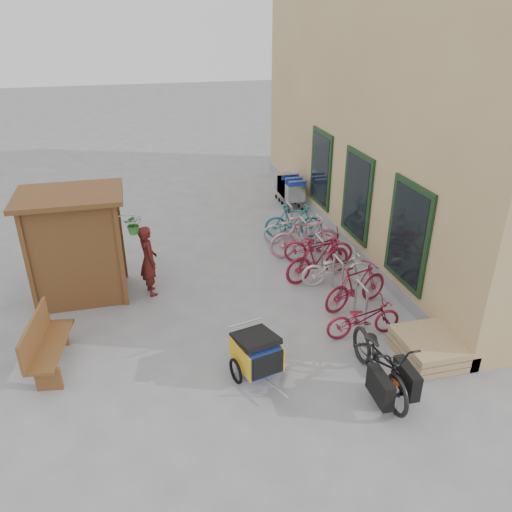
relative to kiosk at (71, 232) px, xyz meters
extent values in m
plane|color=gray|center=(3.28, -2.47, -1.55)|extent=(80.00, 80.00, 0.00)
cube|color=tan|center=(9.78, 2.03, 1.95)|extent=(6.00, 13.00, 7.00)
cube|color=gray|center=(6.86, 2.03, -1.40)|extent=(0.18, 13.00, 0.30)
cube|color=black|center=(6.75, -1.97, 0.05)|extent=(0.06, 1.50, 2.20)
cube|color=black|center=(6.72, -1.97, 0.05)|extent=(0.02, 1.25, 1.95)
cube|color=black|center=(6.75, 0.53, 0.05)|extent=(0.06, 1.50, 2.20)
cube|color=black|center=(6.72, 0.53, 0.05)|extent=(0.02, 1.25, 1.95)
cube|color=black|center=(6.75, 3.03, 0.05)|extent=(0.06, 1.50, 2.20)
cube|color=black|center=(6.72, 3.03, 0.05)|extent=(0.02, 1.25, 1.95)
cube|color=brown|center=(-0.82, -0.62, -0.40)|extent=(0.09, 0.09, 2.30)
cube|color=brown|center=(0.98, -0.62, -0.40)|extent=(0.09, 0.09, 2.30)
cube|color=brown|center=(-0.82, 0.68, -0.40)|extent=(0.09, 0.09, 2.30)
cube|color=brown|center=(0.98, 0.68, -0.40)|extent=(0.09, 0.09, 2.30)
cube|color=brown|center=(-0.79, 0.03, -0.40)|extent=(0.05, 1.30, 2.30)
cube|color=brown|center=(0.08, -0.59, -0.40)|extent=(1.80, 0.05, 2.30)
cube|color=brown|center=(0.08, 0.65, -0.40)|extent=(1.80, 0.05, 2.30)
cube|color=brown|center=(0.08, 0.03, 0.80)|extent=(2.15, 1.65, 0.10)
cube|color=brown|center=(-0.12, 0.03, -0.65)|extent=(1.30, 1.15, 0.04)
cube|color=brown|center=(-0.12, 0.03, -0.05)|extent=(1.30, 1.15, 0.04)
cylinder|color=#A5A8AD|center=(1.16, -0.62, 0.50)|extent=(0.36, 0.02, 0.02)
imported|color=#2F7127|center=(1.31, -0.62, 0.30)|extent=(0.38, 0.33, 0.42)
cylinder|color=#A5A8AD|center=(5.58, -2.72, -1.13)|extent=(0.05, 0.05, 0.84)
cylinder|color=#A5A8AD|center=(5.58, -2.22, -1.13)|extent=(0.05, 0.05, 0.84)
cylinder|color=#A5A8AD|center=(5.58, -2.47, -0.71)|extent=(0.05, 0.50, 0.05)
cylinder|color=#A5A8AD|center=(5.58, -1.52, -1.13)|extent=(0.05, 0.05, 0.84)
cylinder|color=#A5A8AD|center=(5.58, -1.02, -1.13)|extent=(0.05, 0.05, 0.84)
cylinder|color=#A5A8AD|center=(5.58, -1.27, -0.71)|extent=(0.05, 0.50, 0.05)
cylinder|color=#A5A8AD|center=(5.58, -0.32, -1.13)|extent=(0.05, 0.05, 0.84)
cylinder|color=#A5A8AD|center=(5.58, 0.18, -1.13)|extent=(0.05, 0.05, 0.84)
cylinder|color=#A5A8AD|center=(5.58, -0.07, -0.71)|extent=(0.05, 0.50, 0.05)
cylinder|color=#A5A8AD|center=(5.58, 0.88, -1.13)|extent=(0.05, 0.05, 0.84)
cylinder|color=#A5A8AD|center=(5.58, 1.38, -1.13)|extent=(0.05, 0.05, 0.84)
cylinder|color=#A5A8AD|center=(5.58, 1.13, -0.71)|extent=(0.05, 0.50, 0.05)
cylinder|color=#A5A8AD|center=(5.58, 2.08, -1.13)|extent=(0.05, 0.05, 0.84)
cylinder|color=#A5A8AD|center=(5.58, 2.58, -1.13)|extent=(0.05, 0.05, 0.84)
cylinder|color=#A5A8AD|center=(5.58, 2.33, -0.71)|extent=(0.05, 0.50, 0.05)
cube|color=tan|center=(6.28, -3.87, -1.48)|extent=(1.00, 1.20, 0.12)
cube|color=tan|center=(6.28, -3.87, -1.34)|extent=(1.00, 1.20, 0.12)
cube|color=tan|center=(6.28, -3.87, -1.20)|extent=(1.00, 1.20, 0.12)
cube|color=brown|center=(-0.32, -2.47, -1.11)|extent=(0.69, 1.64, 0.06)
cube|color=brown|center=(-0.54, -2.47, -0.81)|extent=(0.27, 1.59, 0.53)
cube|color=brown|center=(-0.32, -3.10, -1.34)|extent=(0.43, 0.12, 0.42)
cube|color=brown|center=(-0.32, -1.83, -1.34)|extent=(0.43, 0.12, 0.42)
cube|color=silver|center=(6.28, 4.15, -0.94)|extent=(0.56, 0.87, 0.53)
cube|color=#1A35AF|center=(6.28, 3.71, -0.58)|extent=(0.56, 0.04, 0.18)
cylinder|color=silver|center=(6.28, 3.68, -0.50)|extent=(0.60, 0.04, 0.04)
cylinder|color=black|center=(6.05, 3.79, -1.49)|extent=(0.04, 0.12, 0.12)
cube|color=silver|center=(6.28, 4.51, -0.94)|extent=(0.56, 0.87, 0.53)
cube|color=#1A35AF|center=(6.28, 4.07, -0.58)|extent=(0.56, 0.04, 0.18)
cylinder|color=silver|center=(6.28, 4.04, -0.50)|extent=(0.60, 0.04, 0.04)
cylinder|color=black|center=(6.05, 4.15, -1.49)|extent=(0.04, 0.12, 0.12)
cube|color=silver|center=(6.28, 4.87, -0.94)|extent=(0.56, 0.87, 0.53)
cube|color=#1A35AF|center=(6.28, 4.43, -0.58)|extent=(0.56, 0.04, 0.18)
cylinder|color=silver|center=(6.28, 4.40, -0.50)|extent=(0.60, 0.04, 0.04)
cylinder|color=black|center=(6.05, 4.51, -1.49)|extent=(0.04, 0.12, 0.12)
cube|color=navy|center=(3.13, -3.56, -1.10)|extent=(0.76, 0.90, 0.46)
cube|color=gold|center=(2.83, -3.64, -1.10)|extent=(0.21, 0.77, 0.46)
cube|color=gold|center=(3.44, -3.49, -1.10)|extent=(0.21, 0.77, 0.46)
cube|color=black|center=(3.23, -3.97, -1.07)|extent=(0.55, 0.16, 0.42)
cube|color=black|center=(3.12, -3.52, -0.82)|extent=(0.81, 0.88, 0.22)
torus|color=black|center=(2.74, -3.66, -1.34)|extent=(0.16, 0.46, 0.46)
torus|color=black|center=(3.53, -3.47, -1.34)|extent=(0.16, 0.46, 0.46)
cylinder|color=#B7B7BC|center=(3.29, -4.22, -1.34)|extent=(0.18, 0.66, 0.03)
cylinder|color=#B7B7BC|center=(3.03, -3.14, -0.74)|extent=(0.62, 0.17, 0.03)
imported|color=black|center=(5.05, -4.33, -1.02)|extent=(0.75, 2.04, 1.07)
cube|color=black|center=(4.79, -4.88, -1.10)|extent=(0.19, 0.65, 0.45)
cube|color=black|center=(5.29, -4.79, -1.10)|extent=(0.19, 0.65, 0.45)
cube|color=#C34A12|center=(5.04, -4.83, -1.05)|extent=(0.12, 0.18, 0.12)
imported|color=maroon|center=(1.53, -0.23, -0.74)|extent=(0.51, 0.66, 1.62)
imported|color=maroon|center=(5.43, -2.93, -1.15)|extent=(1.51, 0.53, 0.79)
imported|color=maroon|center=(5.73, -1.90, -1.05)|extent=(1.73, 0.96, 1.00)
imported|color=silver|center=(5.70, -0.89, -1.13)|extent=(1.66, 0.74, 0.85)
imported|color=maroon|center=(5.39, -0.53, -1.02)|extent=(1.86, 0.95, 1.07)
imported|color=maroon|center=(5.70, 0.28, -1.10)|extent=(1.81, 1.07, 0.90)
imported|color=#CF869D|center=(5.48, 0.70, -1.00)|extent=(1.86, 0.57, 1.11)
imported|color=#9E9EA2|center=(5.46, 1.56, -1.12)|extent=(1.73, 0.90, 0.87)
imported|color=#1F727C|center=(5.59, 1.94, -1.07)|extent=(1.68, 0.83, 0.97)
camera|label=1|loc=(1.42, -10.30, 4.15)|focal=35.00mm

